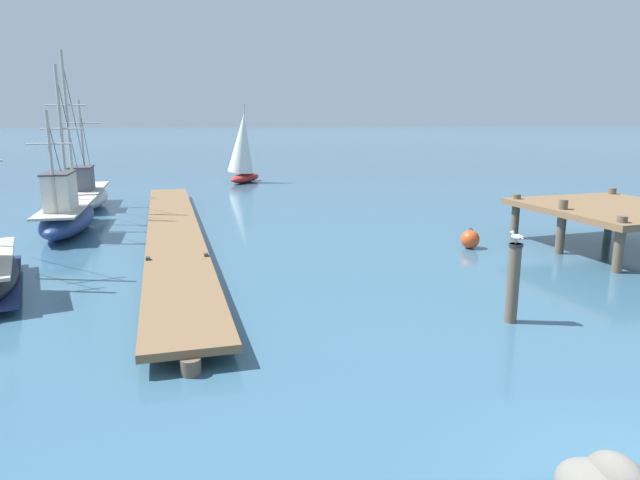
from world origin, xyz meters
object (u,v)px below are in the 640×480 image
(mooring_buoy, at_px, (470,239))
(perched_seagull, at_px, (517,237))
(distant_sailboat, at_px, (243,149))
(fishing_boat_1, at_px, (67,213))
(fishing_boat_0, at_px, (86,194))
(mooring_piling, at_px, (513,282))

(mooring_buoy, bearing_deg, perched_seagull, -110.16)
(distant_sailboat, bearing_deg, fishing_boat_1, -118.42)
(fishing_boat_0, height_order, mooring_buoy, fishing_boat_0)
(fishing_boat_0, distance_m, perched_seagull, 21.85)
(fishing_boat_0, bearing_deg, distant_sailboat, 45.96)
(fishing_boat_1, height_order, mooring_buoy, fishing_boat_1)
(mooring_piling, bearing_deg, fishing_boat_1, 132.61)
(fishing_boat_1, distance_m, distant_sailboat, 16.91)
(fishing_boat_1, xyz_separation_m, mooring_piling, (11.29, -12.28, 0.13))
(mooring_buoy, height_order, distant_sailboat, distant_sailboat)
(mooring_piling, height_order, perched_seagull, perched_seagull)
(fishing_boat_0, relative_size, mooring_buoy, 8.12)
(mooring_piling, xyz_separation_m, perched_seagull, (0.00, -0.01, 0.99))
(fishing_boat_1, bearing_deg, fishing_boat_0, 93.10)
(fishing_boat_1, relative_size, distant_sailboat, 1.55)
(fishing_boat_0, bearing_deg, fishing_boat_1, -86.90)
(fishing_boat_1, relative_size, mooring_piling, 4.50)
(mooring_piling, height_order, distant_sailboat, distant_sailboat)
(fishing_boat_1, bearing_deg, mooring_piling, -47.39)
(perched_seagull, xyz_separation_m, distant_sailboat, (-3.28, 27.10, 0.31))
(fishing_boat_1, xyz_separation_m, perched_seagull, (11.30, -12.28, 1.12))
(fishing_boat_0, bearing_deg, mooring_buoy, -40.19)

